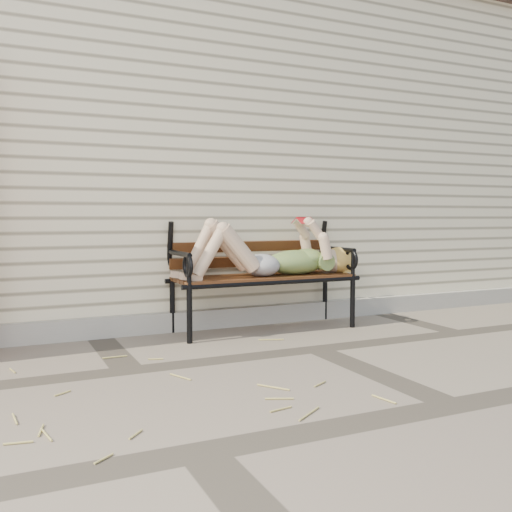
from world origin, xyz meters
name	(u,v)px	position (x,y,z in m)	size (l,w,h in m)	color
ground	(316,349)	(0.00, 0.00, 0.00)	(80.00, 80.00, 0.00)	gray
house_wall	(180,162)	(0.00, 3.00, 1.50)	(8.00, 4.00, 3.00)	#F6E8C0
house_roof	(178,11)	(0.00, 3.00, 3.15)	(8.30, 4.30, 0.30)	#493634
foundation_strip	(255,315)	(0.00, 0.97, 0.07)	(8.00, 0.10, 0.15)	#B0AC9F
garden_bench	(259,258)	(-0.03, 0.83, 0.56)	(1.54, 0.61, 1.00)	black
reading_woman	(267,254)	(-0.02, 0.71, 0.59)	(1.46, 0.33, 0.46)	#0A434B
straw_scatter	(179,388)	(-1.09, -0.46, 0.01)	(3.04, 1.63, 0.01)	tan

